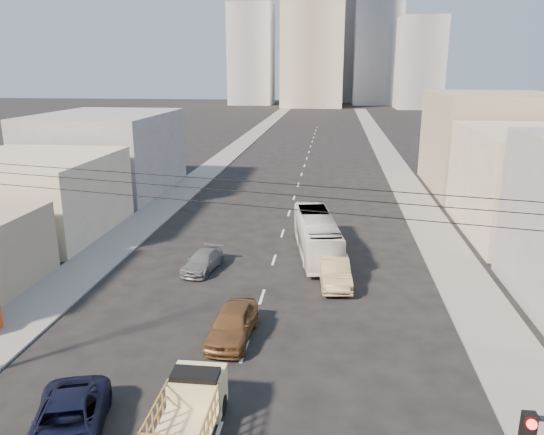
% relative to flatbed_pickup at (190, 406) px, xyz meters
% --- Properties ---
extents(sidewalk_left, '(3.50, 180.00, 0.12)m').
position_rel_flatbed_pickup_xyz_m(sidewalk_left, '(-10.82, 67.74, -1.03)').
color(sidewalk_left, gray).
rests_on(sidewalk_left, ground).
extents(sidewalk_right, '(3.50, 180.00, 0.12)m').
position_rel_flatbed_pickup_xyz_m(sidewalk_right, '(12.68, 67.74, -1.03)').
color(sidewalk_right, gray).
rests_on(sidewalk_right, ground).
extents(lane_dashes, '(0.15, 104.00, 0.01)m').
position_rel_flatbed_pickup_xyz_m(lane_dashes, '(0.93, 50.74, -1.09)').
color(lane_dashes, silver).
rests_on(lane_dashes, ground).
extents(flatbed_pickup, '(1.95, 4.41, 1.90)m').
position_rel_flatbed_pickup_xyz_m(flatbed_pickup, '(0.00, 0.00, 0.00)').
color(flatbed_pickup, beige).
rests_on(flatbed_pickup, ground).
extents(navy_pickup, '(3.73, 5.66, 1.45)m').
position_rel_flatbed_pickup_xyz_m(navy_pickup, '(-4.05, -0.94, -0.37)').
color(navy_pickup, black).
rests_on(navy_pickup, ground).
extents(city_bus, '(3.85, 10.19, 2.77)m').
position_rel_flatbed_pickup_xyz_m(city_bus, '(3.71, 19.30, 0.29)').
color(city_bus, silver).
rests_on(city_bus, ground).
extents(sedan_brown, '(2.10, 4.73, 1.58)m').
position_rel_flatbed_pickup_xyz_m(sedan_brown, '(0.20, 6.83, -0.30)').
color(sedan_brown, brown).
rests_on(sedan_brown, ground).
extents(sedan_tan, '(2.14, 4.97, 1.59)m').
position_rel_flatbed_pickup_xyz_m(sedan_tan, '(4.95, 14.06, -0.30)').
color(sedan_tan, tan).
rests_on(sedan_tan, ground).
extents(sedan_grey, '(2.31, 4.32, 1.19)m').
position_rel_flatbed_pickup_xyz_m(sedan_grey, '(-3.34, 15.36, -0.50)').
color(sedan_grey, slate).
rests_on(sedan_grey, ground).
extents(overhead_wires, '(23.01, 5.02, 0.72)m').
position_rel_flatbed_pickup_xyz_m(overhead_wires, '(0.93, -0.76, 7.87)').
color(overhead_wires, black).
rests_on(overhead_wires, ground).
extents(bldg_right_mid, '(11.00, 14.00, 8.00)m').
position_rel_flatbed_pickup_xyz_m(bldg_right_mid, '(20.43, 25.74, 2.91)').
color(bldg_right_mid, '#B7B093').
rests_on(bldg_right_mid, ground).
extents(bldg_right_far, '(12.00, 16.00, 10.00)m').
position_rel_flatbed_pickup_xyz_m(bldg_right_far, '(20.93, 41.74, 3.91)').
color(bldg_right_far, gray).
rests_on(bldg_right_far, ground).
extents(bldg_left_mid, '(11.00, 12.00, 6.00)m').
position_rel_flatbed_pickup_xyz_m(bldg_left_mid, '(-18.07, 21.74, 1.91)').
color(bldg_left_mid, '#B7B093').
rests_on(bldg_left_mid, ground).
extents(bldg_left_far, '(12.00, 16.00, 8.00)m').
position_rel_flatbed_pickup_xyz_m(bldg_left_far, '(-18.57, 36.74, 2.91)').
color(bldg_left_far, gray).
rests_on(bldg_left_far, ground).
extents(high_rise_tower, '(20.00, 20.00, 60.00)m').
position_rel_flatbed_pickup_xyz_m(high_rise_tower, '(-3.07, 167.74, 28.91)').
color(high_rise_tower, tan).
rests_on(high_rise_tower, ground).
extents(midrise_ne, '(16.00, 16.00, 40.00)m').
position_rel_flatbed_pickup_xyz_m(midrise_ne, '(18.93, 182.74, 18.91)').
color(midrise_ne, gray).
rests_on(midrise_ne, ground).
extents(midrise_nw, '(15.00, 15.00, 34.00)m').
position_rel_flatbed_pickup_xyz_m(midrise_nw, '(-25.07, 177.74, 15.91)').
color(midrise_nw, gray).
rests_on(midrise_nw, ground).
extents(midrise_back, '(18.00, 18.00, 44.00)m').
position_rel_flatbed_pickup_xyz_m(midrise_back, '(6.93, 197.74, 20.91)').
color(midrise_back, gray).
rests_on(midrise_back, ground).
extents(midrise_east, '(14.00, 14.00, 28.00)m').
position_rel_flatbed_pickup_xyz_m(midrise_east, '(30.93, 162.74, 12.91)').
color(midrise_east, gray).
rests_on(midrise_east, ground).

